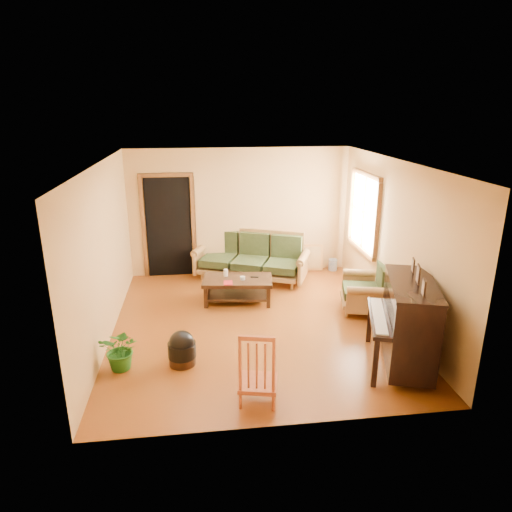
{
  "coord_description": "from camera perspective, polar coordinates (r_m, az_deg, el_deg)",
  "views": [
    {
      "loc": [
        -0.83,
        -6.65,
        3.39
      ],
      "look_at": [
        0.05,
        0.2,
        1.1
      ],
      "focal_mm": 32.0,
      "sensor_mm": 36.0,
      "label": 1
    }
  ],
  "objects": [
    {
      "name": "floor",
      "position": [
        7.51,
        -0.16,
        -8.49
      ],
      "size": [
        5.0,
        5.0,
        0.0
      ],
      "primitive_type": "plane",
      "color": "#5E2B0C",
      "rests_on": "ground"
    },
    {
      "name": "red_chair",
      "position": [
        5.52,
        0.28,
        -13.48
      ],
      "size": [
        0.54,
        0.57,
        0.95
      ],
      "primitive_type": "cube",
      "rotation": [
        0.0,
        0.0,
        -0.22
      ],
      "color": "#8E3B19",
      "rests_on": "floor"
    },
    {
      "name": "glass_jar",
      "position": [
        8.09,
        -1.69,
        -2.78
      ],
      "size": [
        0.1,
        0.1,
        0.06
      ],
      "primitive_type": "cylinder",
      "rotation": [
        0.0,
        0.0,
        0.17
      ],
      "color": "silver",
      "rests_on": "coffee_table"
    },
    {
      "name": "doorway",
      "position": [
        9.45,
        -10.83,
        3.51
      ],
      "size": [
        1.08,
        0.16,
        2.05
      ],
      "primitive_type": "cube",
      "color": "black",
      "rests_on": "floor"
    },
    {
      "name": "candle",
      "position": [
        8.26,
        -3.81,
        -2.1
      ],
      "size": [
        0.08,
        0.08,
        0.13
      ],
      "primitive_type": "cylinder",
      "rotation": [
        0.0,
        0.0,
        0.01
      ],
      "color": "silver",
      "rests_on": "coffee_table"
    },
    {
      "name": "armchair",
      "position": [
        8.04,
        13.38,
        -3.68
      ],
      "size": [
        1.03,
        1.06,
        0.89
      ],
      "primitive_type": "cube",
      "rotation": [
        0.0,
        0.0,
        -0.23
      ],
      "color": "brown",
      "rests_on": "floor"
    },
    {
      "name": "ceramic_crock",
      "position": [
        9.97,
        9.57,
        -1.09
      ],
      "size": [
        0.22,
        0.22,
        0.24
      ],
      "primitive_type": "cylinder",
      "rotation": [
        0.0,
        0.0,
        0.15
      ],
      "color": "#355CA0",
      "rests_on": "floor"
    },
    {
      "name": "leaning_frame",
      "position": [
        9.81,
        7.01,
        -0.16
      ],
      "size": [
        0.46,
        0.15,
        0.6
      ],
      "primitive_type": "cube",
      "rotation": [
        0.0,
        0.0,
        -0.11
      ],
      "color": "#BE843F",
      "rests_on": "floor"
    },
    {
      "name": "sofa",
      "position": [
        9.2,
        -0.69,
        -0.1
      ],
      "size": [
        2.43,
        1.74,
        0.96
      ],
      "primitive_type": "cube",
      "rotation": [
        0.0,
        0.0,
        -0.4
      ],
      "color": "brown",
      "rests_on": "floor"
    },
    {
      "name": "potted_plant",
      "position": [
        6.46,
        -16.47,
        -11.11
      ],
      "size": [
        0.63,
        0.58,
        0.59
      ],
      "primitive_type": "imported",
      "rotation": [
        0.0,
        0.0,
        -0.26
      ],
      "color": "#1F5E1B",
      "rests_on": "floor"
    },
    {
      "name": "book",
      "position": [
        7.94,
        -4.06,
        -3.39
      ],
      "size": [
        0.16,
        0.21,
        0.02
      ],
      "primitive_type": "imported",
      "rotation": [
        0.0,
        0.0,
        -0.05
      ],
      "color": "maroon",
      "rests_on": "coffee_table"
    },
    {
      "name": "window",
      "position": [
        8.72,
        13.36,
        5.32
      ],
      "size": [
        0.12,
        1.36,
        1.46
      ],
      "primitive_type": "cube",
      "color": "white",
      "rests_on": "right_wall"
    },
    {
      "name": "coffee_table",
      "position": [
        8.24,
        -2.31,
        -4.27
      ],
      "size": [
        1.3,
        0.81,
        0.45
      ],
      "primitive_type": "cube",
      "rotation": [
        0.0,
        0.0,
        -0.12
      ],
      "color": "black",
      "rests_on": "floor"
    },
    {
      "name": "piano",
      "position": [
        6.47,
        18.54,
        -8.17
      ],
      "size": [
        1.18,
        1.55,
        1.21
      ],
      "primitive_type": "cube",
      "rotation": [
        0.0,
        0.0,
        -0.3
      ],
      "color": "black",
      "rests_on": "floor"
    },
    {
      "name": "footstool",
      "position": [
        6.44,
        -9.23,
        -11.75
      ],
      "size": [
        0.5,
        0.5,
        0.37
      ],
      "primitive_type": "cylinder",
      "rotation": [
        0.0,
        0.0,
        -0.39
      ],
      "color": "black",
      "rests_on": "floor"
    },
    {
      "name": "remote",
      "position": [
        8.2,
        -0.17,
        -2.65
      ],
      "size": [
        0.15,
        0.08,
        0.01
      ],
      "primitive_type": "cube",
      "rotation": [
        0.0,
        0.0,
        -0.31
      ],
      "color": "black",
      "rests_on": "coffee_table"
    }
  ]
}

